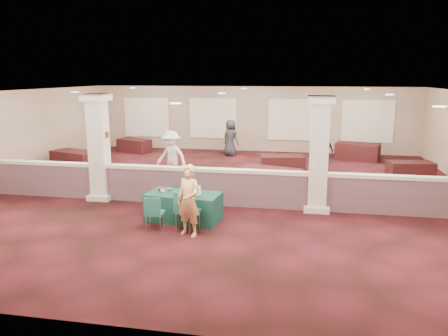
% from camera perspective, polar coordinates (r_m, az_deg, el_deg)
% --- Properties ---
extents(ground, '(16.00, 16.00, 0.00)m').
position_cam_1_polar(ground, '(14.33, -0.25, -3.09)').
color(ground, '#461119').
rests_on(ground, ground).
extents(wall_back, '(16.00, 0.04, 3.20)m').
position_cam_1_polar(wall_back, '(21.85, 3.71, 6.40)').
color(wall_back, '#817259').
rests_on(wall_back, ground).
extents(wall_front, '(16.00, 0.04, 3.20)m').
position_cam_1_polar(wall_front, '(6.53, -13.68, -7.51)').
color(wall_front, '#817259').
rests_on(wall_front, ground).
extents(wall_left, '(0.04, 16.00, 3.20)m').
position_cam_1_polar(wall_left, '(17.37, -27.22, 3.62)').
color(wall_left, '#817259').
rests_on(wall_left, ground).
extents(ceiling, '(16.00, 16.00, 0.02)m').
position_cam_1_polar(ceiling, '(13.84, -0.26, 9.80)').
color(ceiling, white).
rests_on(ceiling, wall_back).
extents(partition_wall, '(15.60, 0.28, 1.10)m').
position_cam_1_polar(partition_wall, '(12.77, -1.52, -2.37)').
color(partition_wall, '#5B3E48').
rests_on(partition_wall, ground).
extents(column_left, '(0.72, 0.72, 3.20)m').
position_cam_1_polar(column_left, '(13.70, -16.03, 2.73)').
color(column_left, beige).
rests_on(column_left, ground).
extents(column_right, '(0.72, 0.72, 3.20)m').
position_cam_1_polar(column_right, '(12.28, 12.29, 1.88)').
color(column_right, beige).
rests_on(column_right, ground).
extents(sconce_left, '(0.12, 0.12, 0.18)m').
position_cam_1_polar(sconce_left, '(13.78, -17.16, 4.24)').
color(sconce_left, brown).
rests_on(sconce_left, column_left).
extents(sconce_right, '(0.12, 0.12, 0.18)m').
position_cam_1_polar(sconce_right, '(13.53, -15.05, 4.23)').
color(sconce_right, brown).
rests_on(sconce_right, column_left).
extents(near_table, '(1.98, 1.13, 0.73)m').
position_cam_1_polar(near_table, '(11.53, -5.28, -5.06)').
color(near_table, '#0F392C').
rests_on(near_table, ground).
extents(conf_chair_main, '(0.64, 0.64, 0.99)m').
position_cam_1_polar(conf_chair_main, '(10.67, -5.09, -5.22)').
color(conf_chair_main, '#1C514E').
rests_on(conf_chair_main, ground).
extents(conf_chair_side, '(0.46, 0.46, 0.86)m').
position_cam_1_polar(conf_chair_side, '(10.83, -9.17, -5.51)').
color(conf_chair_side, '#1C514E').
rests_on(conf_chair_side, ground).
extents(woman, '(0.72, 0.59, 1.72)m').
position_cam_1_polar(woman, '(10.31, -4.61, -4.25)').
color(woman, tan).
rests_on(woman, ground).
extents(far_table_front_left, '(2.06, 1.45, 0.75)m').
position_cam_1_polar(far_table_front_left, '(18.62, -18.90, 0.98)').
color(far_table_front_left, black).
rests_on(far_table_front_left, ground).
extents(far_table_front_center, '(2.09, 1.47, 0.77)m').
position_cam_1_polar(far_table_front_center, '(14.33, 6.18, -1.59)').
color(far_table_front_center, black).
rests_on(far_table_front_center, ground).
extents(far_table_front_right, '(1.70, 1.04, 0.64)m').
position_cam_1_polar(far_table_front_right, '(17.37, 23.16, -0.30)').
color(far_table_front_right, black).
rests_on(far_table_front_right, ground).
extents(far_table_back_left, '(1.81, 1.34, 0.66)m').
position_cam_1_polar(far_table_back_left, '(21.98, -11.64, 2.87)').
color(far_table_back_left, black).
rests_on(far_table_back_left, ground).
extents(far_table_back_center, '(1.80, 1.11, 0.68)m').
position_cam_1_polar(far_table_back_center, '(17.15, 7.63, 0.50)').
color(far_table_back_center, black).
rests_on(far_table_back_center, ground).
extents(far_table_back_right, '(2.06, 1.43, 0.76)m').
position_cam_1_polar(far_table_back_right, '(20.50, 17.04, 2.08)').
color(far_table_back_right, black).
rests_on(far_table_back_right, ground).
extents(attendee_a, '(0.94, 0.73, 1.72)m').
position_cam_1_polar(attendee_a, '(19.95, -16.25, 3.26)').
color(attendee_a, black).
rests_on(attendee_a, ground).
extents(attendee_b, '(1.28, 0.85, 1.84)m').
position_cam_1_polar(attendee_b, '(15.52, -6.86, 1.47)').
color(attendee_b, beige).
rests_on(attendee_b, ground).
extents(attendee_c, '(0.99, 0.90, 1.55)m').
position_cam_1_polar(attendee_c, '(17.67, 12.94, 2.07)').
color(attendee_c, black).
rests_on(attendee_c, ground).
extents(attendee_d, '(0.96, 0.82, 1.71)m').
position_cam_1_polar(attendee_d, '(20.52, 0.84, 3.96)').
color(attendee_d, black).
rests_on(attendee_d, ground).
extents(laptop_base, '(0.35, 0.26, 0.02)m').
position_cam_1_polar(laptop_base, '(11.27, -3.99, -3.46)').
color(laptop_base, silver).
rests_on(laptop_base, near_table).
extents(laptop_screen, '(0.33, 0.04, 0.22)m').
position_cam_1_polar(laptop_screen, '(11.35, -3.80, -2.73)').
color(laptop_screen, silver).
rests_on(laptop_screen, near_table).
extents(screen_glow, '(0.30, 0.03, 0.19)m').
position_cam_1_polar(screen_glow, '(11.34, -3.81, -2.82)').
color(screen_glow, silver).
rests_on(screen_glow, near_table).
extents(knitting, '(0.43, 0.34, 0.03)m').
position_cam_1_polar(knitting, '(11.18, -5.55, -3.59)').
color(knitting, '#C55D1F').
rests_on(knitting, near_table).
extents(yarn_cream, '(0.11, 0.11, 0.11)m').
position_cam_1_polar(yarn_cream, '(11.53, -8.04, -2.96)').
color(yarn_cream, beige).
rests_on(yarn_cream, near_table).
extents(yarn_red, '(0.10, 0.10, 0.10)m').
position_cam_1_polar(yarn_red, '(11.72, -8.40, -2.75)').
color(yarn_red, maroon).
rests_on(yarn_red, near_table).
extents(yarn_grey, '(0.10, 0.10, 0.10)m').
position_cam_1_polar(yarn_grey, '(11.69, -7.15, -2.75)').
color(yarn_grey, '#515156').
rests_on(yarn_grey, near_table).
extents(scissors, '(0.12, 0.04, 0.01)m').
position_cam_1_polar(scissors, '(10.95, -2.69, -3.93)').
color(scissors, red).
rests_on(scissors, near_table).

